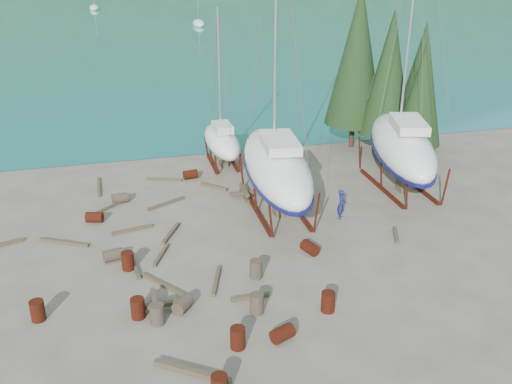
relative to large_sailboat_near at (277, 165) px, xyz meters
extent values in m
plane|color=#595046|center=(-2.61, -4.92, -2.76)|extent=(600.00, 600.00, 0.00)
cylinder|color=black|center=(9.89, 7.08, -1.96)|extent=(0.36, 0.36, 1.60)
cone|color=black|center=(9.89, 7.08, 3.04)|extent=(3.60, 3.60, 8.40)
cylinder|color=black|center=(11.39, 5.08, -2.08)|extent=(0.36, 0.36, 1.36)
cone|color=black|center=(11.39, 5.08, 2.17)|extent=(3.06, 3.06, 7.14)
cylinder|color=black|center=(8.39, 9.08, -1.84)|extent=(0.36, 0.36, 1.84)
cone|color=black|center=(8.39, 9.08, 3.91)|extent=(4.14, 4.14, 9.66)
cylinder|color=black|center=(12.89, 8.08, -2.04)|extent=(0.36, 0.36, 1.44)
cone|color=black|center=(12.89, 8.08, 2.46)|extent=(3.24, 3.24, 7.56)
ellipsoid|color=white|center=(7.39, 75.08, -2.38)|extent=(2.00, 5.00, 1.40)
cylinder|color=silver|center=(7.39, 75.08, 0.47)|extent=(0.08, 0.08, 5.00)
ellipsoid|color=white|center=(-10.61, 105.08, -2.38)|extent=(2.00, 5.00, 1.40)
ellipsoid|color=white|center=(0.00, 0.02, -0.04)|extent=(4.10, 11.12, 2.54)
cube|color=#0E0F49|center=(0.00, -0.52, -0.86)|extent=(0.42, 1.97, 1.00)
cube|color=silver|center=(0.00, -0.52, 1.48)|extent=(2.02, 3.40, 0.50)
cylinder|color=silver|center=(0.00, 0.56, 7.86)|extent=(0.14, 0.14, 13.06)
cube|color=#521C0E|center=(-1.11, 0.02, -2.66)|extent=(0.18, 5.99, 0.20)
cube|color=#521C0E|center=(1.11, 0.02, -2.66)|extent=(0.18, 5.99, 0.20)
cube|color=brown|center=(0.00, -0.52, -2.29)|extent=(0.50, 0.80, 0.95)
ellipsoid|color=white|center=(8.20, 1.30, -0.03)|extent=(5.83, 11.18, 2.54)
cube|color=#0E0F49|center=(8.20, 0.77, -0.85)|extent=(0.75, 1.93, 1.00)
cube|color=silver|center=(8.20, 0.77, 1.49)|extent=(2.50, 3.56, 0.50)
cylinder|color=silver|center=(8.20, 1.84, 7.78)|extent=(0.14, 0.14, 12.89)
cube|color=#521C0E|center=(7.11, 1.30, -2.66)|extent=(0.18, 5.91, 0.20)
cube|color=#521C0E|center=(9.29, 1.30, -2.66)|extent=(0.18, 5.91, 0.20)
cube|color=brown|center=(8.20, 0.77, -2.28)|extent=(0.50, 0.80, 0.96)
ellipsoid|color=white|center=(-1.53, 7.87, -1.12)|extent=(2.17, 6.44, 1.64)
cube|color=#0E0F49|center=(-1.53, 7.55, -1.49)|extent=(0.28, 1.16, 1.00)
cube|color=silver|center=(-1.53, 7.55, -0.05)|extent=(1.15, 1.94, 0.50)
cylinder|color=silver|center=(-1.53, 8.19, 3.64)|extent=(0.14, 0.14, 7.67)
cube|color=#521C0E|center=(-2.24, 7.87, -2.66)|extent=(0.18, 3.52, 0.20)
cube|color=#521C0E|center=(-0.83, 7.87, -2.66)|extent=(0.18, 3.52, 0.20)
cube|color=brown|center=(-1.53, 7.55, -2.60)|extent=(0.50, 0.80, 0.32)
imported|color=navy|center=(3.20, -1.75, -1.92)|extent=(0.66, 0.74, 1.69)
cylinder|color=#521C0E|center=(-12.07, -7.36, -2.32)|extent=(0.58, 0.58, 0.88)
cylinder|color=#2D2823|center=(-6.33, -8.14, -2.47)|extent=(1.01, 1.05, 0.58)
cylinder|color=#521C0E|center=(-9.92, 1.05, -2.47)|extent=(1.00, 0.79, 0.58)
cylinder|color=#521C0E|center=(-4.01, 5.87, -2.47)|extent=(0.96, 0.71, 0.58)
cylinder|color=#2D2823|center=(-2.79, -6.47, -2.32)|extent=(0.58, 0.58, 0.88)
cylinder|color=#521C0E|center=(0.29, -4.98, -2.47)|extent=(0.84, 1.02, 0.58)
cylinder|color=#521C0E|center=(-0.54, -9.65, -2.32)|extent=(0.58, 0.58, 0.88)
cylinder|color=#521C0E|center=(-8.38, -4.32, -2.32)|extent=(0.58, 0.58, 0.88)
cylinder|color=#2D2823|center=(-8.51, 3.25, -2.47)|extent=(0.96, 0.71, 0.58)
cylinder|color=#521C0E|center=(-4.64, -11.00, -2.32)|extent=(0.58, 0.58, 0.88)
cylinder|color=#2D2823|center=(-0.04, 3.60, -2.47)|extent=(0.60, 0.90, 0.58)
cylinder|color=#521C0E|center=(-2.89, -10.99, -2.47)|extent=(1.04, 0.89, 0.58)
cylinder|color=#521C0E|center=(-8.15, -8.18, -2.32)|extent=(0.58, 0.58, 0.88)
cylinder|color=#2D2823|center=(-9.04, -3.34, -2.47)|extent=(0.97, 0.73, 0.58)
cylinder|color=#2D2823|center=(-7.43, -8.78, -2.32)|extent=(0.58, 0.58, 0.88)
cylinder|color=#2D2823|center=(-3.41, -9.05, -2.32)|extent=(0.58, 0.58, 0.88)
cube|color=brown|center=(-9.72, 5.75, -2.69)|extent=(0.18, 2.94, 0.14)
cube|color=brown|center=(5.15, -4.51, -2.67)|extent=(0.79, 1.61, 0.19)
cube|color=brown|center=(-6.93, -6.19, -2.69)|extent=(1.87, 2.37, 0.15)
cube|color=brown|center=(-8.02, -0.53, -2.68)|extent=(2.13, 0.61, 0.17)
cube|color=brown|center=(-4.61, -6.41, -2.68)|extent=(0.84, 2.26, 0.16)
cube|color=brown|center=(-2.83, 4.02, -2.67)|extent=(1.52, 1.48, 0.19)
cube|color=brown|center=(-3.40, -8.04, -2.68)|extent=(1.73, 0.19, 0.17)
cube|color=brown|center=(-6.09, -1.45, -2.67)|extent=(1.19, 2.09, 0.19)
cube|color=brown|center=(-5.69, 5.93, -2.69)|extent=(2.20, 0.88, 0.15)
cube|color=brown|center=(-5.96, 2.30, -2.68)|extent=(2.23, 1.31, 0.16)
cube|color=brown|center=(-8.09, -4.22, -2.69)|extent=(0.42, 2.34, 0.15)
cube|color=brown|center=(-6.80, -3.55, -2.68)|extent=(0.97, 1.93, 0.17)
cube|color=brown|center=(-9.26, 2.51, -2.69)|extent=(2.50, 2.10, 0.15)
cube|color=brown|center=(-6.52, -12.03, -2.65)|extent=(2.56, 1.86, 0.23)
cube|color=brown|center=(-11.42, -1.08, -2.68)|extent=(2.48, 1.44, 0.16)
cube|color=brown|center=(-7.47, -7.98, -2.66)|extent=(0.20, 1.80, 0.20)
cube|color=brown|center=(-7.47, -7.98, -2.46)|extent=(1.80, 0.20, 0.20)
cube|color=brown|center=(-7.47, -7.98, -2.26)|extent=(0.20, 1.80, 0.20)
cube|color=brown|center=(-1.32, 2.18, -2.66)|extent=(0.20, 1.80, 0.20)
cube|color=brown|center=(-1.32, 2.18, -2.46)|extent=(1.80, 0.20, 0.20)
cube|color=brown|center=(-1.32, 2.18, -2.26)|extent=(0.20, 1.80, 0.20)
camera|label=1|loc=(-8.20, -27.87, 11.33)|focal=40.00mm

